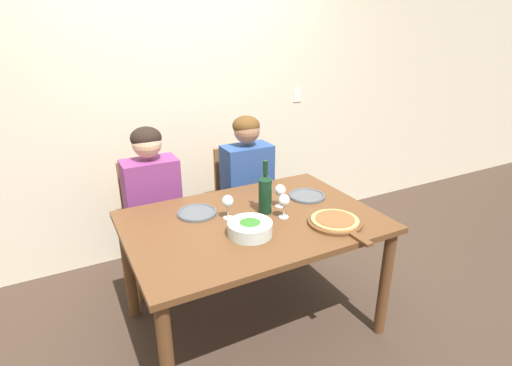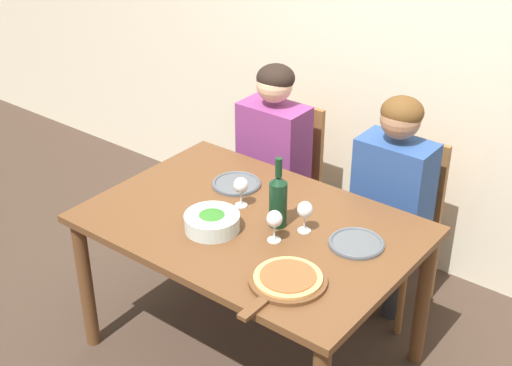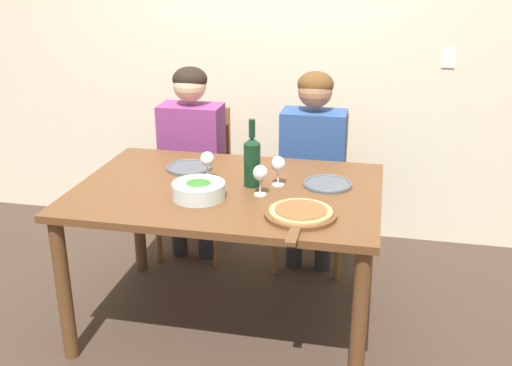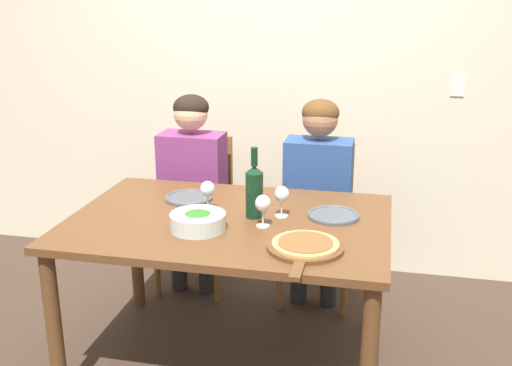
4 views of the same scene
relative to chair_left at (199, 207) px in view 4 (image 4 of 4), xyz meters
The scene contains 15 objects.
ground_plane 1.07m from the chair_left, 63.29° to the right, with size 40.00×40.00×0.00m, color #3D2D23.
back_wall 1.04m from the chair_left, 44.46° to the left, with size 10.00×0.06×2.70m.
dining_table 0.96m from the chair_left, 63.29° to the right, with size 1.49×1.02×0.77m.
chair_left is the anchor object (origin of this frame).
chair_right 0.76m from the chair_left, ahead, with size 0.42×0.42×0.93m.
person_woman 0.26m from the chair_left, 90.00° to the right, with size 0.47×0.51×1.22m.
person_man 0.80m from the chair_left, ahead, with size 0.47×0.51×1.22m.
wine_bottle 1.04m from the chair_left, 55.90° to the right, with size 0.08×0.08×0.34m.
broccoli_bowl 1.10m from the chair_left, 72.07° to the right, with size 0.25×0.25×0.08m.
dinner_plate_left 0.69m from the chair_left, 76.14° to the right, with size 0.24×0.24×0.02m.
dinner_plate_right 1.18m from the chair_left, 38.33° to the right, with size 0.24×0.24×0.02m.
pizza_on_board 1.42m from the chair_left, 53.76° to the right, with size 0.32×0.46×0.04m.
wine_glass_left 0.90m from the chair_left, 68.63° to the right, with size 0.07×0.07×0.15m.
wine_glass_right 1.07m from the chair_left, 49.05° to the right, with size 0.07×0.07×0.15m.
wine_glass_centre 1.15m from the chair_left, 56.48° to the right, with size 0.07×0.07×0.15m.
Camera 4 is at (0.69, -2.54, 1.78)m, focal length 42.00 mm.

